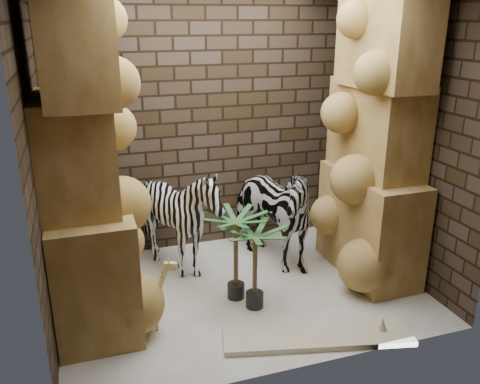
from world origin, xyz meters
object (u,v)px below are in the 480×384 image
object	(u,v)px
surfboard	(317,335)
palm_back	(255,268)
zebra_left	(180,224)
giraffe_toy	(145,296)
zebra_right	(267,203)
palm_front	(236,256)

from	to	relation	value
surfboard	palm_back	bearing A→B (deg)	131.83
zebra_left	giraffe_toy	distance (m)	1.12
zebra_right	surfboard	xyz separation A→B (m)	(-0.09, -1.46, -0.69)
palm_back	surfboard	distance (m)	0.82
zebra_left	surfboard	distance (m)	1.85
zebra_right	palm_front	bearing A→B (deg)	-152.04
surfboard	palm_front	bearing A→B (deg)	131.94
giraffe_toy	zebra_right	bearing A→B (deg)	31.44
zebra_right	surfboard	size ratio (longest dim) A/B	0.88
palm_front	palm_back	size ratio (longest dim) A/B	1.09
zebra_right	giraffe_toy	world-z (taller)	zebra_right
zebra_left	surfboard	xyz separation A→B (m)	(0.86, -1.55, -0.53)
zebra_left	palm_front	world-z (taller)	zebra_left
zebra_left	giraffe_toy	world-z (taller)	zebra_left
palm_back	giraffe_toy	bearing A→B (deg)	-176.69
giraffe_toy	palm_front	world-z (taller)	palm_front
zebra_right	palm_front	world-z (taller)	zebra_right
zebra_right	surfboard	distance (m)	1.61
zebra_left	surfboard	world-z (taller)	zebra_left
palm_back	zebra_right	bearing A→B (deg)	61.85
zebra_right	palm_front	size ratio (longest dim) A/B	1.58
palm_back	surfboard	size ratio (longest dim) A/B	0.51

